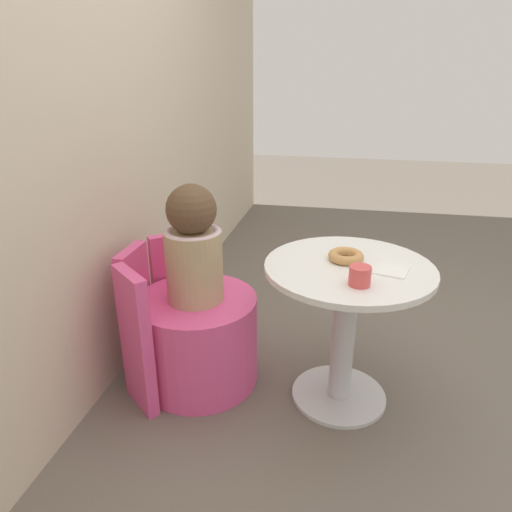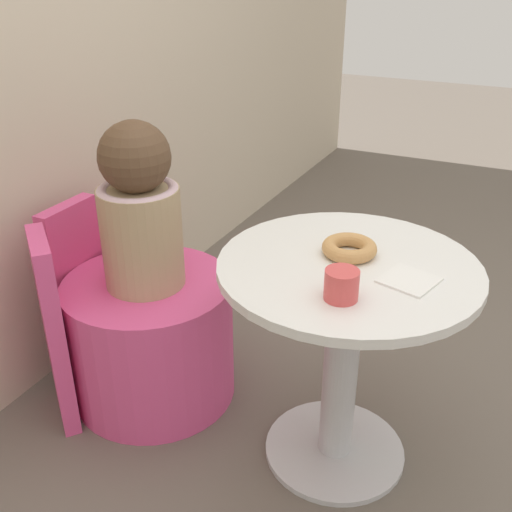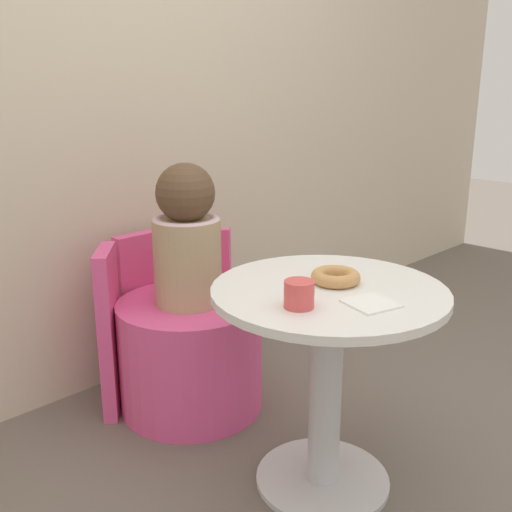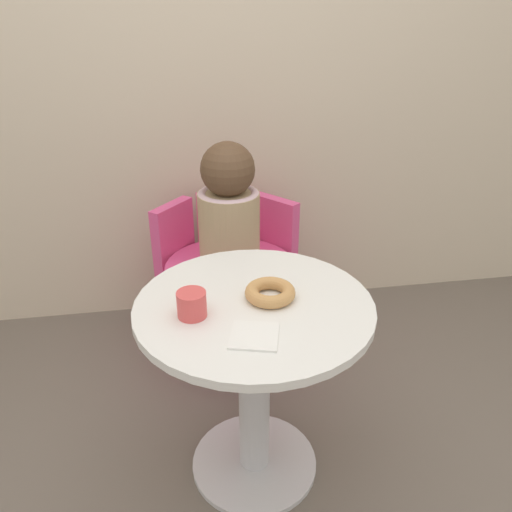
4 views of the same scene
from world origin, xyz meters
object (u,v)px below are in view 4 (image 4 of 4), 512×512
object	(u,v)px
child_figure	(229,210)
donut	(270,292)
tub_chair	(231,308)
round_table	(254,358)
cup	(192,304)

from	to	relation	value
child_figure	donut	world-z (taller)	child_figure
child_figure	donut	bearing A→B (deg)	-85.88
tub_chair	child_figure	distance (m)	0.45
round_table	child_figure	world-z (taller)	child_figure
tub_chair	donut	world-z (taller)	donut
tub_chair	donut	distance (m)	0.76
round_table	cup	bearing A→B (deg)	-167.77
child_figure	cup	xyz separation A→B (m)	(-0.17, -0.68, 0.01)
donut	child_figure	bearing A→B (deg)	94.12
cup	tub_chair	bearing A→B (deg)	75.59
donut	cup	bearing A→B (deg)	-166.32
child_figure	cup	size ratio (longest dim) A/B	6.47
tub_chair	cup	xyz separation A→B (m)	(-0.17, -0.68, 0.46)
cup	round_table	bearing A→B (deg)	12.23
child_figure	cup	distance (m)	0.70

